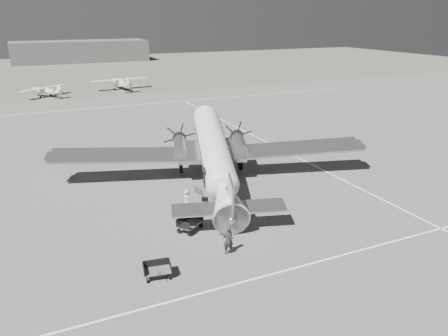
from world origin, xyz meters
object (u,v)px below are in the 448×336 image
at_px(baggage_cart_near, 190,223).
at_px(ramp_agent, 189,213).
at_px(ground_crew, 228,240).
at_px(light_plane_right, 121,84).
at_px(hangar_main, 80,51).
at_px(dc3_airliner, 214,155).
at_px(baggage_cart_far, 157,270).
at_px(light_plane_left, 46,92).
at_px(passenger, 187,199).

bearing_deg(baggage_cart_near, ramp_agent, 37.20).
relative_size(baggage_cart_near, ground_crew, 1.00).
distance_m(light_plane_right, ground_crew, 68.08).
distance_m(hangar_main, baggage_cart_near, 127.19).
bearing_deg(dc3_airliner, hangar_main, 104.73).
distance_m(dc3_airliner, ramp_agent, 8.09).
xyz_separation_m(baggage_cart_far, ground_crew, (4.86, 0.75, 0.49)).
height_order(dc3_airliner, light_plane_left, dc3_airliner).
bearing_deg(dc3_airliner, ground_crew, -92.69).
bearing_deg(baggage_cart_near, ground_crew, -110.58).
relative_size(light_plane_left, passenger, 6.09).
height_order(dc3_airliner, passenger, dc3_airliner).
height_order(ground_crew, ramp_agent, ground_crew).
xyz_separation_m(hangar_main, light_plane_left, (-14.88, -65.72, -2.31)).
relative_size(ground_crew, passenger, 1.22).
relative_size(dc3_airliner, light_plane_right, 2.54).
bearing_deg(dc3_airliner, baggage_cart_near, -107.82).
height_order(light_plane_left, baggage_cart_near, light_plane_left).
bearing_deg(passenger, ground_crew, 159.92).
relative_size(light_plane_left, light_plane_right, 0.83).
distance_m(ground_crew, ramp_agent, 5.16).
relative_size(baggage_cart_near, baggage_cart_far, 1.15).
bearing_deg(light_plane_right, light_plane_left, -176.67).
xyz_separation_m(baggage_cart_far, passenger, (4.86, 8.33, 0.31)).
height_order(light_plane_left, light_plane_right, light_plane_right).
distance_m(light_plane_right, ramp_agent, 63.12).
xyz_separation_m(dc3_airliner, baggage_cart_far, (-8.86, -12.09, -2.33)).
bearing_deg(ramp_agent, baggage_cart_far, 177.01).
bearing_deg(baggage_cart_far, dc3_airliner, 62.29).
xyz_separation_m(baggage_cart_near, passenger, (1.09, 3.63, 0.24)).
distance_m(ground_crew, passenger, 7.58).
height_order(light_plane_right, ramp_agent, light_plane_right).
relative_size(hangar_main, ground_crew, 21.98).
height_order(baggage_cart_far, ground_crew, ground_crew).
bearing_deg(light_plane_left, light_plane_right, -26.18).
xyz_separation_m(baggage_cart_near, baggage_cart_far, (-3.76, -4.70, -0.07)).
relative_size(ramp_agent, passenger, 1.05).
distance_m(light_plane_right, baggage_cart_far, 69.55).
relative_size(dc3_airliner, baggage_cart_far, 17.66).
xyz_separation_m(hangar_main, ramp_agent, (-8.94, -125.67, -2.48)).
bearing_deg(ground_crew, dc3_airliner, -105.12).
distance_m(dc3_airliner, passenger, 5.85).
xyz_separation_m(hangar_main, passenger, (-8.20, -123.19, -2.52)).
bearing_deg(ramp_agent, passenger, 15.36).
bearing_deg(baggage_cart_near, light_plane_right, 46.05).
bearing_deg(hangar_main, light_plane_left, -102.76).
height_order(hangar_main, ground_crew, hangar_main).
xyz_separation_m(ground_crew, passenger, (-0.00, 7.58, -0.17)).
distance_m(baggage_cart_near, ground_crew, 4.12).
distance_m(dc3_airliner, baggage_cart_far, 15.17).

